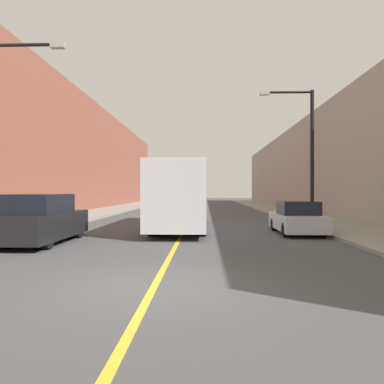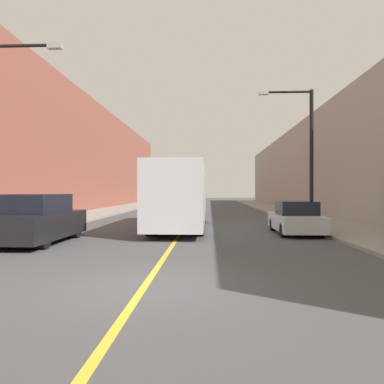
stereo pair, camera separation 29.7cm
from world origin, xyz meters
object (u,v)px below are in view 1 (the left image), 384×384
object	(u,v)px
bus	(182,195)
parked_suv_left	(42,220)
car_right_near	(297,219)
street_lamp_right	(307,148)

from	to	relation	value
bus	parked_suv_left	world-z (taller)	bus
parked_suv_left	car_right_near	world-z (taller)	parked_suv_left
car_right_near	street_lamp_right	world-z (taller)	street_lamp_right
parked_suv_left	street_lamp_right	size ratio (longest dim) A/B	0.70
parked_suv_left	car_right_near	distance (m)	10.99
street_lamp_right	car_right_near	bearing A→B (deg)	-115.22
street_lamp_right	parked_suv_left	bearing A→B (deg)	-153.51
bus	car_right_near	xyz separation A→B (m)	(5.47, -2.29, -1.07)
car_right_near	parked_suv_left	bearing A→B (deg)	-161.56
bus	street_lamp_right	world-z (taller)	street_lamp_right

